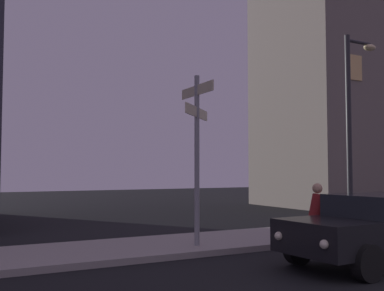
# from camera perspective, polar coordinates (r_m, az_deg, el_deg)

# --- Properties ---
(sidewalk_kerb) EXTENTS (40.00, 2.68, 0.14)m
(sidewalk_kerb) POSITION_cam_1_polar(r_m,az_deg,el_deg) (12.03, 4.84, -11.85)
(sidewalk_kerb) COLOR #9E9991
(sidewalk_kerb) RESTS_ON ground_plane
(signpost) EXTENTS (1.26, 1.53, 4.01)m
(signpost) POSITION_cam_1_polar(r_m,az_deg,el_deg) (10.69, 0.63, 0.34)
(signpost) COLOR gray
(signpost) RESTS_ON sidewalk_kerb
(street_lamp) EXTENTS (1.26, 0.28, 5.77)m
(street_lamp) POSITION_cam_1_polar(r_m,az_deg,el_deg) (14.22, 19.56, 3.62)
(street_lamp) COLOR #2D2D30
(street_lamp) RESTS_ON sidewalk_kerb
(car_far_oncoming) EXTENTS (4.43, 2.04, 1.40)m
(car_far_oncoming) POSITION_cam_1_polar(r_m,az_deg,el_deg) (10.06, 22.74, -9.31)
(car_far_oncoming) COLOR black
(car_far_oncoming) RESTS_ON ground_plane
(cyclist) EXTENTS (1.82, 0.33, 1.61)m
(cyclist) POSITION_cam_1_polar(r_m,az_deg,el_deg) (10.38, 15.79, -9.37)
(cyclist) COLOR black
(cyclist) RESTS_ON ground_plane
(building_right_block) EXTENTS (10.73, 6.23, 12.52)m
(building_right_block) POSITION_cam_1_polar(r_m,az_deg,el_deg) (27.59, 20.06, 6.13)
(building_right_block) COLOR slate
(building_right_block) RESTS_ON ground_plane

